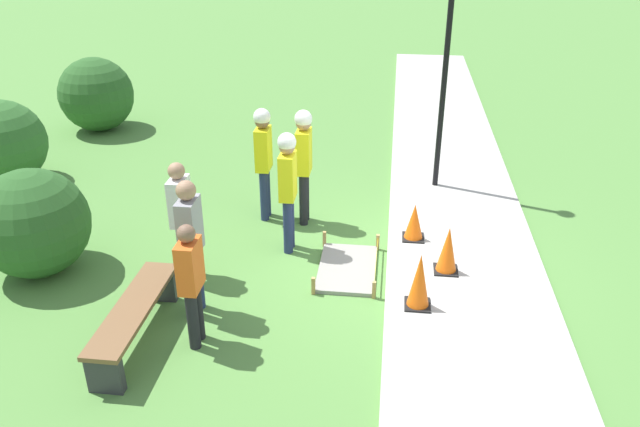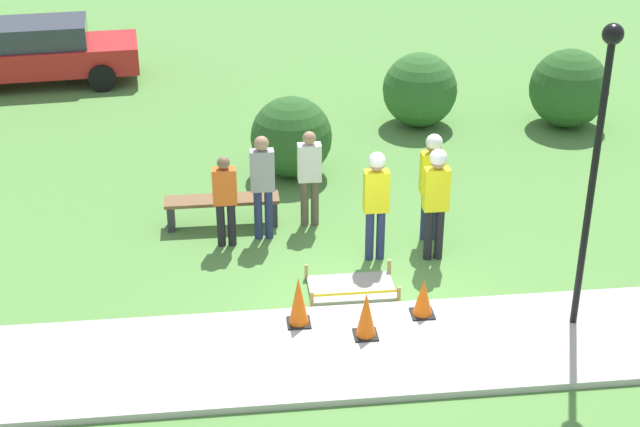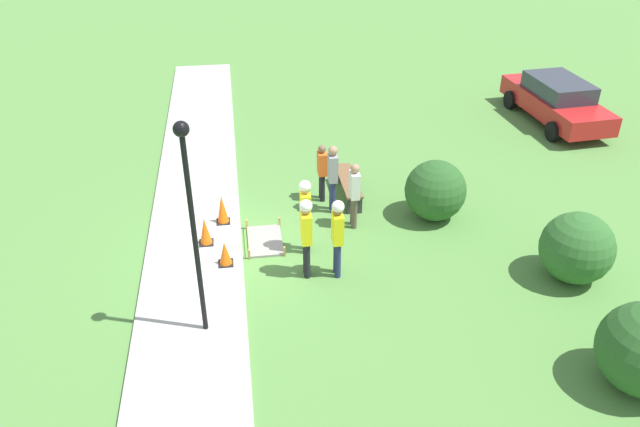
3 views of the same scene
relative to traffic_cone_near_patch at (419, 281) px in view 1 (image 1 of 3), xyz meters
name	(u,v)px [view 1 (image 1 of 3)]	position (x,y,z in m)	size (l,w,h in m)	color
ground_plane	(387,265)	(1.13, 0.42, -0.48)	(60.00, 60.00, 0.00)	#51843D
sidewalk	(464,267)	(1.13, -0.71, -0.43)	(28.00, 2.27, 0.10)	#ADAAA3
wet_concrete_patch	(347,268)	(0.92, 0.99, -0.45)	(1.38, 0.88, 0.26)	gray
traffic_cone_near_patch	(419,281)	(0.00, 0.00, 0.00)	(0.34, 0.34, 0.77)	black
traffic_cone_far_patch	(448,250)	(0.92, -0.42, -0.03)	(0.34, 0.34, 0.70)	black
traffic_cone_sidewalk_edge	(414,222)	(1.83, 0.03, -0.09)	(0.34, 0.34, 0.59)	black
park_bench	(135,315)	(-1.02, 3.42, -0.11)	(1.98, 0.44, 0.52)	#2D2D33
worker_supervisor	(263,153)	(2.47, 2.51, 0.69)	(0.40, 0.28, 1.92)	navy
worker_assistant	(288,181)	(1.43, 1.94, 0.67)	(0.40, 0.27, 1.90)	navy
worker_trainee	(304,156)	(2.38, 1.84, 0.71)	(0.40, 0.28, 1.95)	black
bystander_in_orange_shirt	(191,279)	(-0.96, 2.68, 0.43)	(0.40, 0.22, 1.62)	black
bystander_in_gray_shirt	(181,214)	(0.50, 3.27, 0.51)	(0.40, 0.23, 1.75)	brown
bystander_in_white_shirt	(191,240)	(-0.33, 2.86, 0.59)	(0.40, 0.25, 1.87)	navy
lamppost_near	(449,28)	(3.98, -0.40, 2.47)	(0.28, 0.28, 4.44)	black
shrub_rounded_near	(33,223)	(0.37, 5.40, 0.30)	(1.57, 1.57, 1.57)	#285623
shrub_rounded_mid	(96,94)	(6.51, 7.29, 0.37)	(1.69, 1.69, 1.69)	#285623
shrub_rounded_far	(2,143)	(3.34, 7.68, 0.32)	(1.61, 1.61, 1.61)	#2D6028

